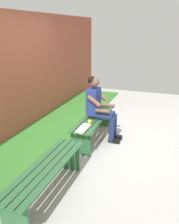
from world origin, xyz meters
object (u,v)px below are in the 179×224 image
object	(u,v)px
person_seated	(99,106)
apple	(90,122)
bench_far	(46,174)
book_open	(83,128)
bench_near	(94,123)

from	to	relation	value
person_seated	apple	bearing A→B (deg)	-10.37
bench_far	person_seated	bearing A→B (deg)	177.00
apple	book_open	bearing A→B (deg)	-4.42
bench_near	bench_far	distance (m)	1.87
bench_near	person_seated	world-z (taller)	person_seated
bench_near	person_seated	xyz separation A→B (m)	(-0.04, 0.10, 0.35)
person_seated	book_open	distance (m)	0.68
bench_near	person_seated	distance (m)	0.37
book_open	apple	bearing A→B (deg)	175.74
bench_far	apple	xyz separation A→B (m)	(-1.54, 0.03, 0.15)
bench_far	book_open	bearing A→B (deg)	179.43
apple	book_open	xyz separation A→B (m)	(0.27, -0.02, -0.03)
bench_near	apple	size ratio (longest dim) A/B	20.40
book_open	bench_far	bearing A→B (deg)	-0.42
apple	bench_far	bearing A→B (deg)	-1.24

